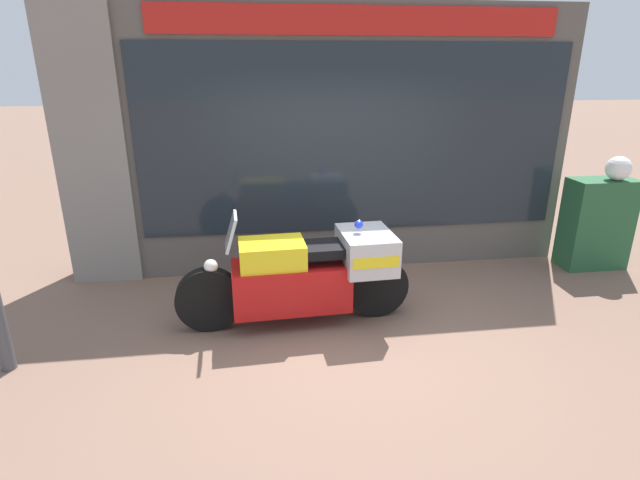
% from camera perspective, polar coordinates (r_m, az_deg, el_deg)
% --- Properties ---
extents(ground_plane, '(60.00, 60.00, 0.00)m').
position_cam_1_polar(ground_plane, '(5.06, 3.88, -11.12)').
color(ground_plane, '#7A5B4C').
extents(shop_building, '(6.33, 0.55, 3.26)m').
position_cam_1_polar(shop_building, '(6.34, -2.96, 11.06)').
color(shop_building, '#56514C').
rests_on(shop_building, ground).
extents(window_display, '(5.07, 0.30, 2.03)m').
position_cam_1_polar(window_display, '(6.74, 3.27, 1.43)').
color(window_display, slate).
rests_on(window_display, ground).
extents(paramedic_motorcycle, '(2.42, 0.75, 1.21)m').
position_cam_1_polar(paramedic_motorcycle, '(5.13, -1.31, -3.73)').
color(paramedic_motorcycle, black).
rests_on(paramedic_motorcycle, ground).
extents(utility_cabinet, '(0.82, 0.42, 1.18)m').
position_cam_1_polar(utility_cabinet, '(7.46, 29.01, 1.65)').
color(utility_cabinet, '#235633').
rests_on(utility_cabinet, ground).
extents(white_helmet, '(0.30, 0.30, 0.30)m').
position_cam_1_polar(white_helmet, '(7.30, 30.94, 7.04)').
color(white_helmet, white).
rests_on(white_helmet, utility_cabinet).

